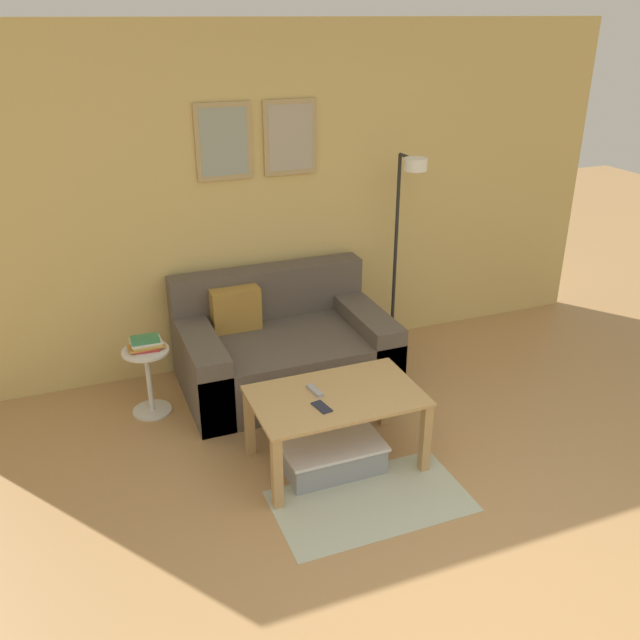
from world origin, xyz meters
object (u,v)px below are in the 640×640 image
couch (282,349)px  remote_control (315,391)px  cell_phone (322,407)px  side_table (148,375)px  coffee_table (336,407)px  storage_bin (331,454)px  book_stack (146,343)px  floor_lamp (405,227)px

couch → remote_control: size_ratio=10.03×
couch → cell_phone: 1.20m
cell_phone → side_table: bearing=115.9°
side_table → coffee_table: bearing=-46.0°
cell_phone → storage_bin: bearing=23.2°
side_table → cell_phone: bearing=-52.9°
couch → coffee_table: size_ratio=1.47×
coffee_table → remote_control: bearing=145.3°
coffee_table → remote_control: size_ratio=6.80×
side_table → book_stack: bearing=51.3°
coffee_table → side_table: 1.41m
floor_lamp → remote_control: size_ratio=10.78×
side_table → remote_control: (0.87, -0.94, 0.20)m
coffee_table → storage_bin: (-0.05, -0.05, -0.30)m
couch → floor_lamp: floor_lamp is taller
storage_bin → book_stack: size_ratio=2.52×
couch → book_stack: bearing=-177.5°
book_stack → cell_phone: size_ratio=1.74×
side_table → couch: bearing=3.2°
floor_lamp → cell_phone: 1.88m
floor_lamp → cell_phone: (-1.21, -1.32, -0.59)m
book_stack → remote_control: book_stack is taller
coffee_table → book_stack: size_ratio=4.18×
couch → storage_bin: (-0.06, -1.12, -0.18)m
floor_lamp → book_stack: (-2.04, -0.18, -0.54)m
book_stack → cell_phone: bearing=-53.6°
coffee_table → couch: bearing=89.2°
couch → coffee_table: bearing=-90.8°
couch → book_stack: 1.02m
floor_lamp → coffee_table: bearing=-131.6°
book_stack → cell_phone: 1.41m
storage_bin → side_table: bearing=131.3°
side_table → book_stack: book_stack is taller
coffee_table → remote_control: remote_control is taller
couch → coffee_table: 1.08m
storage_bin → coffee_table: bearing=43.4°
storage_bin → cell_phone: size_ratio=4.39×
coffee_table → floor_lamp: size_ratio=0.63×
couch → book_stack: size_ratio=6.16×
couch → side_table: couch is taller
remote_control → cell_phone: 0.18m
cell_phone → coffee_table: bearing=26.8°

